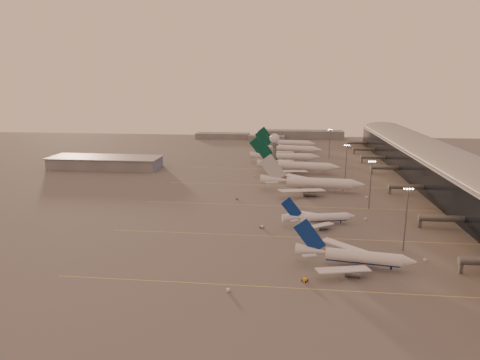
# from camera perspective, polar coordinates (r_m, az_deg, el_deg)

# --- Properties ---
(ground) EXTENTS (700.00, 700.00, 0.00)m
(ground) POSITION_cam_1_polar(r_m,az_deg,el_deg) (169.60, 1.35, -8.57)
(ground) COLOR #585556
(ground) RESTS_ON ground
(taxiway_markings) EXTENTS (180.00, 185.25, 0.02)m
(taxiway_markings) POSITION_cam_1_polar(r_m,az_deg,el_deg) (222.66, 10.39, -3.49)
(taxiway_markings) COLOR #DFD14E
(taxiway_markings) RESTS_ON ground
(terminal) EXTENTS (57.00, 362.00, 23.04)m
(terminal) POSITION_cam_1_polar(r_m,az_deg,el_deg) (288.03, 25.41, 1.34)
(terminal) COLOR black
(terminal) RESTS_ON ground
(hangar) EXTENTS (82.00, 27.00, 8.50)m
(hangar) POSITION_cam_1_polar(r_m,az_deg,el_deg) (331.04, -17.51, 2.26)
(hangar) COLOR slate
(hangar) RESTS_ON ground
(radar_tower) EXTENTS (6.40, 6.40, 31.10)m
(radar_tower) POSITION_cam_1_polar(r_m,az_deg,el_deg) (280.39, 4.60, 4.43)
(radar_tower) COLOR #585A5F
(radar_tower) RESTS_ON ground
(mast_a) EXTENTS (3.60, 0.56, 25.00)m
(mast_a) POSITION_cam_1_polar(r_m,az_deg,el_deg) (170.32, 21.27, -4.49)
(mast_a) COLOR #585A5F
(mast_a) RESTS_ON ground
(mast_b) EXTENTS (3.60, 0.56, 25.00)m
(mast_b) POSITION_cam_1_polar(r_m,az_deg,el_deg) (221.52, 17.01, -0.27)
(mast_b) COLOR #585A5F
(mast_b) RESTS_ON ground
(mast_c) EXTENTS (3.60, 0.56, 25.00)m
(mast_c) POSITION_cam_1_polar(r_m,az_deg,el_deg) (273.96, 13.96, 2.36)
(mast_c) COLOR #585A5F
(mast_c) RESTS_ON ground
(mast_d) EXTENTS (3.60, 0.56, 25.00)m
(mast_d) POSITION_cam_1_polar(r_m,az_deg,el_deg) (362.09, 11.87, 4.96)
(mast_d) COLOR #585A5F
(mast_d) RESTS_ON ground
(distant_horizon) EXTENTS (165.00, 37.50, 9.00)m
(distant_horizon) POSITION_cam_1_polar(r_m,az_deg,el_deg) (485.99, 5.12, 5.98)
(distant_horizon) COLOR slate
(distant_horizon) RESTS_ON ground
(narrowbody_near) EXTENTS (41.06, 32.55, 16.11)m
(narrowbody_near) POSITION_cam_1_polar(r_m,az_deg,el_deg) (153.79, 14.94, -10.04)
(narrowbody_near) COLOR silver
(narrowbody_near) RESTS_ON ground
(narrowbody_mid) EXTENTS (33.75, 26.60, 13.43)m
(narrowbody_mid) POSITION_cam_1_polar(r_m,az_deg,el_deg) (194.20, 10.48, -5.11)
(narrowbody_mid) COLOR silver
(narrowbody_mid) RESTS_ON ground
(widebody_white) EXTENTS (60.70, 48.47, 21.35)m
(widebody_white) POSITION_cam_1_polar(r_m,az_deg,el_deg) (251.78, 9.57, -0.68)
(widebody_white) COLOR silver
(widebody_white) RESTS_ON ground
(greentail_a) EXTENTS (58.38, 46.94, 21.22)m
(greentail_a) POSITION_cam_1_polar(r_m,az_deg,el_deg) (300.79, 7.75, 1.61)
(greentail_a) COLOR silver
(greentail_a) RESTS_ON ground
(greentail_b) EXTENTS (55.42, 44.79, 20.14)m
(greentail_b) POSITION_cam_1_polar(r_m,az_deg,el_deg) (339.81, 6.02, 2.92)
(greentail_b) COLOR silver
(greentail_b) RESTS_ON ground
(greentail_c) EXTENTS (59.03, 47.21, 21.67)m
(greentail_c) POSITION_cam_1_polar(r_m,az_deg,el_deg) (379.03, 6.44, 3.99)
(greentail_c) COLOR silver
(greentail_c) RESTS_ON ground
(greentail_d) EXTENTS (55.43, 44.52, 20.17)m
(greentail_d) POSITION_cam_1_polar(r_m,az_deg,el_deg) (416.59, 6.24, 4.76)
(greentail_d) COLOR silver
(greentail_d) RESTS_ON ground
(gsv_truck_a) EXTENTS (5.50, 3.04, 2.10)m
(gsv_truck_a) POSITION_cam_1_polar(r_m,az_deg,el_deg) (133.64, -1.43, -14.26)
(gsv_truck_a) COLOR silver
(gsv_truck_a) RESTS_ON ground
(gsv_tug_near) EXTENTS (3.89, 4.39, 1.07)m
(gsv_tug_near) POSITION_cam_1_polar(r_m,az_deg,el_deg) (141.33, 8.65, -13.06)
(gsv_tug_near) COLOR gold
(gsv_tug_near) RESTS_ON ground
(gsv_catering_a) EXTENTS (4.44, 2.25, 3.57)m
(gsv_catering_a) POSITION_cam_1_polar(r_m,az_deg,el_deg) (167.42, 23.53, -9.33)
(gsv_catering_a) COLOR silver
(gsv_catering_a) RESTS_ON ground
(gsv_tug_mid) EXTENTS (3.58, 4.22, 1.04)m
(gsv_tug_mid) POSITION_cam_1_polar(r_m,az_deg,el_deg) (187.46, 2.94, -6.28)
(gsv_tug_mid) COLOR silver
(gsv_tug_mid) RESTS_ON ground
(gsv_truck_b) EXTENTS (5.11, 2.12, 2.02)m
(gsv_truck_b) POSITION_cam_1_polar(r_m,az_deg,el_deg) (205.99, 16.50, -4.88)
(gsv_truck_b) COLOR silver
(gsv_truck_b) RESTS_ON ground
(gsv_truck_c) EXTENTS (4.55, 4.34, 1.87)m
(gsv_truck_c) POSITION_cam_1_polar(r_m,az_deg,el_deg) (231.21, -0.36, -2.42)
(gsv_truck_c) COLOR #535558
(gsv_truck_c) RESTS_ON ground
(gsv_catering_b) EXTENTS (5.76, 3.16, 4.51)m
(gsv_catering_b) POSITION_cam_1_polar(r_m,az_deg,el_deg) (243.59, 16.61, -1.86)
(gsv_catering_b) COLOR silver
(gsv_catering_b) RESTS_ON ground
(gsv_tug_far) EXTENTS (3.50, 3.36, 0.87)m
(gsv_tug_far) POSITION_cam_1_polar(r_m,az_deg,el_deg) (258.85, 7.93, -0.99)
(gsv_tug_far) COLOR #535558
(gsv_tug_far) RESTS_ON ground
(gsv_truck_d) EXTENTS (3.09, 5.20, 1.98)m
(gsv_truck_d) POSITION_cam_1_polar(r_m,az_deg,el_deg) (288.28, 1.94, 0.67)
(gsv_truck_d) COLOR silver
(gsv_truck_d) RESTS_ON ground
(gsv_tug_hangar) EXTENTS (4.25, 3.28, 1.07)m
(gsv_tug_hangar) POSITION_cam_1_polar(r_m,az_deg,el_deg) (322.07, 12.68, 1.58)
(gsv_tug_hangar) COLOR silver
(gsv_tug_hangar) RESTS_ON ground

